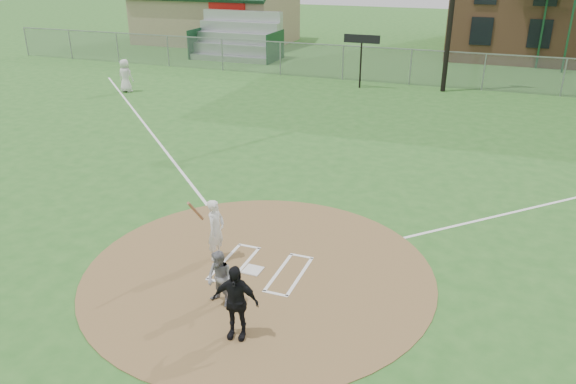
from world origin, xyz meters
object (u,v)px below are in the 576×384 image
(home_plate, at_px, (253,270))
(batter_at_plate, at_px, (216,230))
(ondeck_player, at_px, (125,76))
(catcher, at_px, (220,279))
(umpire, at_px, (235,302))

(home_plate, bearing_deg, batter_at_plate, 167.23)
(home_plate, bearing_deg, ondeck_player, 133.59)
(ondeck_player, bearing_deg, batter_at_plate, 132.55)
(ondeck_player, bearing_deg, catcher, 131.40)
(catcher, xyz_separation_m, umpire, (0.79, -0.88, 0.16))
(home_plate, xyz_separation_m, catcher, (-0.09, -1.51, 0.62))
(home_plate, relative_size, catcher, 0.34)
(catcher, xyz_separation_m, batter_at_plate, (-0.99, 1.76, 0.16))
(catcher, height_order, batter_at_plate, batter_at_plate)
(ondeck_player, distance_m, batter_at_plate, 19.51)
(home_plate, height_order, batter_at_plate, batter_at_plate)
(umpire, xyz_separation_m, ondeck_player, (-14.78, 17.18, 0.06))
(ondeck_player, bearing_deg, umpire, 131.48)
(umpire, bearing_deg, batter_at_plate, 115.85)
(home_plate, bearing_deg, catcher, -93.39)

